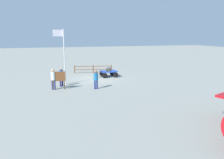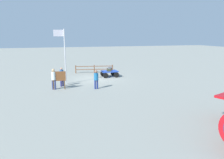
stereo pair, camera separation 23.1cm
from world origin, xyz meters
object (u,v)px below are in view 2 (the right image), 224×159
Objects in this scene: suitcase_maroon at (109,68)px; worker_supervisor at (54,77)px; worker_lead at (96,78)px; suitcase_navy at (109,70)px; worker_trailing at (62,76)px; suitcase_grey at (109,69)px; signboard at (59,77)px; flagpole at (64,52)px; luggage_cart at (109,73)px.

worker_supervisor is (6.09, 4.41, 0.18)m from suitcase_maroon.
suitcase_maroon is 5.86m from worker_lead.
suitcase_maroon is at bearing -144.10° from worker_supervisor.
worker_trailing is at bearing 28.66° from suitcase_navy.
suitcase_navy is 0.93× the size of suitcase_grey.
signboard is at bearing 168.47° from worker_supervisor.
flagpole reaches higher than suitcase_grey.
worker_supervisor is (6.08, 4.41, 0.24)m from suitcase_grey.
suitcase_grey is at bearing -31.91° from suitcase_maroon.
suitcase_maroon is 0.11× the size of flagpole.
worker_supervisor is (3.43, -0.81, 0.08)m from worker_lead.
suitcase_navy is 0.10× the size of flagpole.
worker_lead is at bearing 166.67° from worker_supervisor.
suitcase_maroon is at bearing -141.62° from signboard.
worker_trailing is 1.10× the size of signboard.
flagpole is (4.93, 2.20, 2.54)m from luggage_cart.
worker_lead is 3.11m from signboard.
worker_lead is at bearing 63.05° from suitcase_maroon.
suitcase_maroon is 0.35× the size of signboard.
worker_trailing reaches higher than luggage_cart.
worker_supervisor is 1.16× the size of signboard.
signboard reaches higher than suitcase_maroon.
suitcase_navy is at bearing 70.30° from suitcase_grey.
luggage_cart is at bearing -146.09° from worker_supervisor.
signboard is at bearing -13.57° from worker_lead.
worker_supervisor reaches higher than luggage_cart.
flagpole is (2.39, -2.63, 2.05)m from worker_lead.
worker_trailing is 1.22m from worker_supervisor.
worker_supervisor is at bearing 60.09° from flagpole.
flagpole is 2.82m from signboard.
luggage_cart is 5.48m from worker_lead.
suitcase_grey reaches higher than suitcase_navy.
suitcase_grey is 0.31× the size of worker_supervisor.
worker_trailing is (5.36, 3.43, 0.12)m from suitcase_maroon.
worker_trailing is 0.33× the size of flagpole.
suitcase_grey is 0.35× the size of signboard.
luggage_cart is 5.97m from flagpole.
suitcase_maroon is 6.37m from worker_trailing.
suitcase_grey is 0.11× the size of flagpole.
worker_trailing is at bearing 32.70° from suitcase_grey.
luggage_cart is 0.35× the size of flagpole.
worker_supervisor reaches higher than suitcase_grey.
flagpole reaches higher than worker_lead.
suitcase_grey is 5.86m from worker_lead.
worker_supervisor reaches higher than worker_lead.
worker_lead reaches higher than luggage_cart.
signboard is (5.66, 4.50, 0.22)m from suitcase_grey.
suitcase_maroon is 7.24m from signboard.
flagpole is (5.03, 2.60, 2.21)m from suitcase_grey.
worker_trailing reaches higher than suitcase_maroon.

